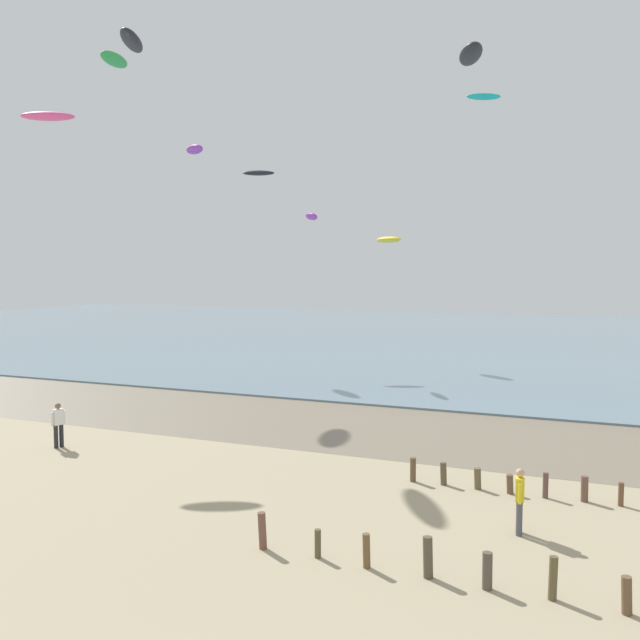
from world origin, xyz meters
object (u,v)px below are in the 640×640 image
at_px(kite_aloft_1, 471,54).
at_px(kite_aloft_4, 48,116).
at_px(kite_aloft_11, 311,216).
at_px(kite_aloft_12, 484,97).
at_px(kite_aloft_3, 114,60).
at_px(kite_aloft_6, 258,173).
at_px(kite_aloft_0, 195,150).
at_px(person_mid_beach, 58,424).
at_px(person_left_flank, 520,499).
at_px(kite_aloft_5, 389,240).
at_px(kite_aloft_9, 132,41).

bearing_deg(kite_aloft_1, kite_aloft_4, -82.92).
relative_size(kite_aloft_11, kite_aloft_12, 1.12).
height_order(kite_aloft_3, kite_aloft_6, kite_aloft_3).
distance_m(kite_aloft_3, kite_aloft_11, 15.77).
height_order(kite_aloft_1, kite_aloft_12, kite_aloft_12).
xyz_separation_m(kite_aloft_0, kite_aloft_12, (20.38, -2.20, 1.25)).
xyz_separation_m(kite_aloft_1, kite_aloft_3, (-23.10, 5.02, 3.77)).
bearing_deg(kite_aloft_0, kite_aloft_11, 32.58).
xyz_separation_m(kite_aloft_1, kite_aloft_4, (-17.18, -6.94, -2.63)).
relative_size(person_mid_beach, kite_aloft_3, 0.57).
relative_size(person_mid_beach, kite_aloft_4, 0.73).
height_order(person_left_flank, kite_aloft_4, kite_aloft_4).
height_order(person_left_flank, kite_aloft_1, kite_aloft_1).
distance_m(kite_aloft_6, kite_aloft_11, 7.88).
relative_size(person_left_flank, kite_aloft_12, 0.88).
bearing_deg(kite_aloft_5, kite_aloft_1, 155.12).
height_order(kite_aloft_6, kite_aloft_12, kite_aloft_12).
distance_m(kite_aloft_0, kite_aloft_6, 4.76).
xyz_separation_m(person_mid_beach, kite_aloft_5, (4.88, 27.23, 7.91)).
distance_m(person_left_flank, kite_aloft_3, 37.41).
bearing_deg(kite_aloft_6, person_left_flank, 107.54).
distance_m(kite_aloft_9, kite_aloft_11, 15.08).
xyz_separation_m(kite_aloft_0, kite_aloft_5, (12.70, 5.25, -6.32)).
bearing_deg(kite_aloft_4, kite_aloft_5, 43.88).
xyz_separation_m(person_mid_beach, kite_aloft_6, (-4.06, 24.47, 12.72)).
distance_m(person_mid_beach, kite_aloft_11, 22.54).
height_order(kite_aloft_0, kite_aloft_11, kite_aloft_0).
relative_size(kite_aloft_0, kite_aloft_6, 1.22).
distance_m(person_mid_beach, kite_aloft_4, 13.68).
relative_size(person_mid_beach, kite_aloft_1, 0.57).
xyz_separation_m(kite_aloft_4, kite_aloft_11, (5.56, 16.60, -3.37)).
height_order(person_left_flank, kite_aloft_9, kite_aloft_9).
xyz_separation_m(person_left_flank, kite_aloft_4, (-20.89, 6.01, 12.53)).
relative_size(kite_aloft_1, kite_aloft_11, 1.39).
xyz_separation_m(person_left_flank, kite_aloft_0, (-24.90, 24.07, 14.23)).
xyz_separation_m(kite_aloft_11, kite_aloft_12, (10.81, -0.74, 6.31)).
bearing_deg(person_mid_beach, kite_aloft_0, 109.59).
height_order(kite_aloft_5, kite_aloft_11, kite_aloft_11).
bearing_deg(kite_aloft_5, person_left_flank, 150.30).
height_order(person_mid_beach, kite_aloft_9, kite_aloft_9).
xyz_separation_m(kite_aloft_6, kite_aloft_12, (16.63, -4.70, 2.76)).
height_order(kite_aloft_9, kite_aloft_12, kite_aloft_9).
bearing_deg(kite_aloft_12, kite_aloft_4, 19.53).
relative_size(person_mid_beach, person_left_flank, 1.00).
xyz_separation_m(kite_aloft_0, kite_aloft_9, (5.15, -13.58, 2.75)).
xyz_separation_m(kite_aloft_5, kite_aloft_9, (-7.55, -18.84, 9.07)).
distance_m(person_mid_beach, kite_aloft_1, 22.95).
bearing_deg(person_left_flank, kite_aloft_6, 128.51).
xyz_separation_m(person_mid_beach, person_left_flank, (17.07, -2.09, 0.00)).
xyz_separation_m(kite_aloft_3, kite_aloft_9, (7.06, -7.48, -1.96)).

